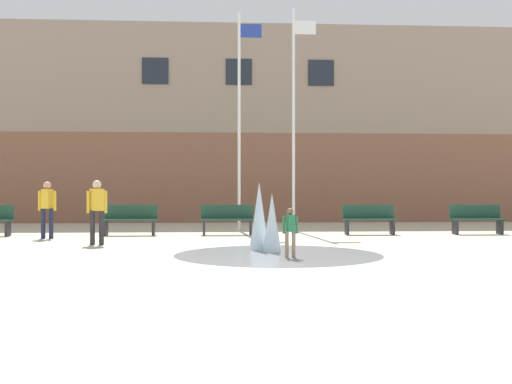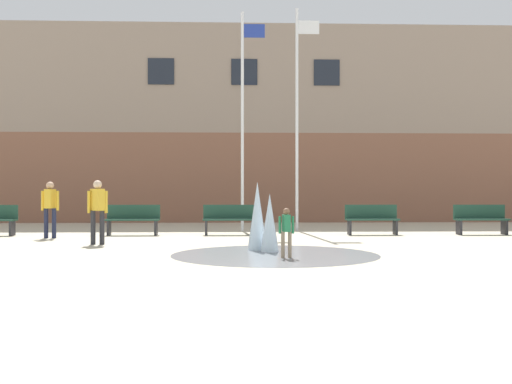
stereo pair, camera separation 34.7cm
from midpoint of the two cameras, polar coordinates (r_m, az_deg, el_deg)
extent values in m
plane|color=#BCB299|center=(7.66, 2.50, -9.82)|extent=(100.00, 100.00, 0.00)
cube|color=brown|center=(28.27, -0.88, 1.24)|extent=(36.00, 6.00, 3.80)
cube|color=gray|center=(28.67, -0.88, 9.72)|extent=(36.00, 6.00, 4.65)
cube|color=#1E232D|center=(25.90, -8.65, 11.29)|extent=(1.10, 0.06, 1.10)
cube|color=#1E232D|center=(25.74, -0.73, 11.36)|extent=(1.10, 0.06, 1.10)
cube|color=#1E232D|center=(26.06, 7.14, 11.22)|extent=(1.10, 0.06, 1.10)
cylinder|color=gray|center=(12.46, 2.63, -5.98)|extent=(4.30, 4.30, 0.01)
cone|color=silver|center=(13.01, 2.08, -2.93)|extent=(0.40, 0.40, 1.27)
cone|color=silver|center=(13.40, 0.87, -2.29)|extent=(0.45, 0.45, 1.53)
cube|color=#28282D|center=(19.14, -21.72, -3.23)|extent=(0.06, 0.40, 0.44)
cube|color=#28282D|center=(18.42, -13.30, -3.35)|extent=(0.06, 0.40, 0.44)
cube|color=#28282D|center=(18.20, -8.97, -3.40)|extent=(0.06, 0.40, 0.44)
cube|color=#1E4233|center=(18.28, -11.15, -2.61)|extent=(1.60, 0.44, 0.05)
cube|color=#1E4233|center=(18.47, -11.05, -1.85)|extent=(1.60, 0.04, 0.42)
cube|color=#28282D|center=(18.09, -4.21, -3.42)|extent=(0.06, 0.40, 0.44)
cube|color=#28282D|center=(18.09, 0.23, -3.42)|extent=(0.06, 0.40, 0.44)
cube|color=#1E4233|center=(18.06, -1.99, -2.64)|extent=(1.60, 0.44, 0.05)
cube|color=#1E4233|center=(18.25, -1.99, -1.88)|extent=(1.60, 0.04, 0.42)
cube|color=#28282D|center=(18.34, 9.42, -3.37)|extent=(0.06, 0.40, 0.44)
cube|color=#28282D|center=(18.67, 13.64, -3.31)|extent=(0.06, 0.40, 0.44)
cube|color=#1E4233|center=(18.48, 11.55, -2.58)|extent=(1.60, 0.44, 0.05)
cube|color=#1E4233|center=(18.67, 11.41, -1.83)|extent=(1.60, 0.04, 0.42)
cube|color=#28282D|center=(19.23, 19.26, -3.21)|extent=(0.06, 0.40, 0.44)
cube|color=#28282D|center=(19.78, 23.05, -3.12)|extent=(0.06, 0.40, 0.44)
cube|color=#1E4233|center=(19.48, 21.18, -2.45)|extent=(1.60, 0.44, 0.05)
cube|color=#1E4233|center=(19.66, 20.95, -1.74)|extent=(1.60, 0.04, 0.42)
cylinder|color=#89755B|center=(11.84, 3.42, -5.05)|extent=(0.07, 0.07, 0.52)
cylinder|color=#89755B|center=(11.86, 4.08, -5.04)|extent=(0.07, 0.07, 0.52)
cube|color=#237547|center=(11.82, 3.75, -2.98)|extent=(0.16, 0.23, 0.33)
sphere|color=brown|center=(11.81, 3.75, -1.85)|extent=(0.13, 0.13, 0.13)
cylinder|color=#237547|center=(11.81, 3.12, -3.15)|extent=(0.05, 0.05, 0.34)
cylinder|color=#237547|center=(11.83, 4.38, -3.14)|extent=(0.05, 0.05, 0.34)
cylinder|color=#28282D|center=(15.31, -14.63, -3.30)|extent=(0.12, 0.12, 0.84)
cylinder|color=#28282D|center=(15.26, -13.83, -3.31)|extent=(0.12, 0.12, 0.84)
cube|color=gold|center=(15.26, -14.23, -0.71)|extent=(0.39, 0.38, 0.54)
sphere|color=beige|center=(15.26, -14.23, 0.69)|extent=(0.21, 0.21, 0.21)
cylinder|color=gold|center=(15.30, -15.00, -0.92)|extent=(0.08, 0.08, 0.55)
cylinder|color=gold|center=(15.22, -13.46, -0.92)|extent=(0.08, 0.08, 0.55)
cylinder|color=#1E233D|center=(17.75, -18.83, -2.84)|extent=(0.12, 0.12, 0.84)
cylinder|color=#1E233D|center=(17.69, -18.15, -2.85)|extent=(0.12, 0.12, 0.84)
cube|color=gold|center=(17.70, -18.49, -0.61)|extent=(0.25, 0.37, 0.54)
sphere|color=tan|center=(17.70, -18.49, 0.60)|extent=(0.21, 0.21, 0.21)
cylinder|color=gold|center=(17.76, -19.14, -0.79)|extent=(0.08, 0.08, 0.55)
cylinder|color=gold|center=(17.64, -17.84, -0.79)|extent=(0.08, 0.08, 0.55)
cylinder|color=silver|center=(20.06, -0.81, 6.74)|extent=(0.10, 0.10, 7.30)
cube|color=#233893|center=(20.64, 0.34, 15.10)|extent=(0.70, 0.02, 0.45)
cylinder|color=silver|center=(20.19, 4.41, 6.89)|extent=(0.10, 0.10, 7.44)
cube|color=silver|center=(20.84, 5.55, 15.35)|extent=(0.70, 0.02, 0.45)
camera|label=1|loc=(0.17, -89.34, 0.00)|focal=42.00mm
camera|label=2|loc=(0.17, 90.66, 0.00)|focal=42.00mm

